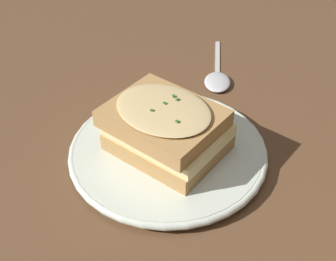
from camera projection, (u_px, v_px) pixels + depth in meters
ground_plane at (153, 164)px, 0.64m from camera, size 2.40×2.40×0.00m
dinner_plate at (168, 152)px, 0.64m from camera, size 0.27×0.27×0.02m
sandwich at (166, 128)px, 0.62m from camera, size 0.19×0.18×0.07m
spoon at (217, 79)px, 0.79m from camera, size 0.05×0.17×0.01m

